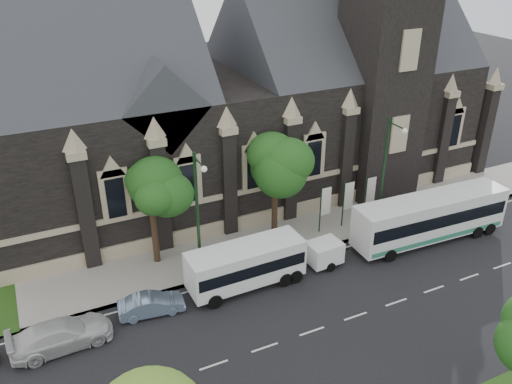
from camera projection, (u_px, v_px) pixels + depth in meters
ground at (312, 331)px, 30.10m from camera, size 160.00×160.00×0.00m
sidewalk at (243, 248)px, 37.70m from camera, size 80.00×5.00×0.15m
museum at (252, 95)px, 43.46m from camera, size 40.00×17.70×29.90m
tree_walk_right at (277, 160)px, 37.31m from camera, size 4.08×4.08×7.80m
tree_walk_left at (152, 186)px, 33.88m from camera, size 3.91×3.91×7.64m
street_lamp_near at (385, 171)px, 37.32m from camera, size 0.36×1.88×9.00m
street_lamp_mid at (199, 213)px, 31.95m from camera, size 0.36×1.88×9.00m
banner_flag_left at (324, 204)px, 38.67m from camera, size 0.90×0.10×4.00m
banner_flag_center at (347, 199)px, 39.44m from camera, size 0.90×0.10×4.00m
banner_flag_right at (369, 194)px, 40.20m from camera, size 0.90×0.10×4.00m
tour_coach at (430, 217)px, 38.00m from camera, size 12.00×3.14×3.47m
shuttle_bus at (246, 263)px, 33.19m from camera, size 7.53×2.76×2.89m
box_trailer at (324, 252)px, 35.55m from camera, size 3.30×1.94×1.74m
sedan at (151, 304)px, 31.23m from camera, size 4.00×1.79×1.27m
car_far_white at (61, 335)px, 28.72m from camera, size 5.55×2.50×1.58m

